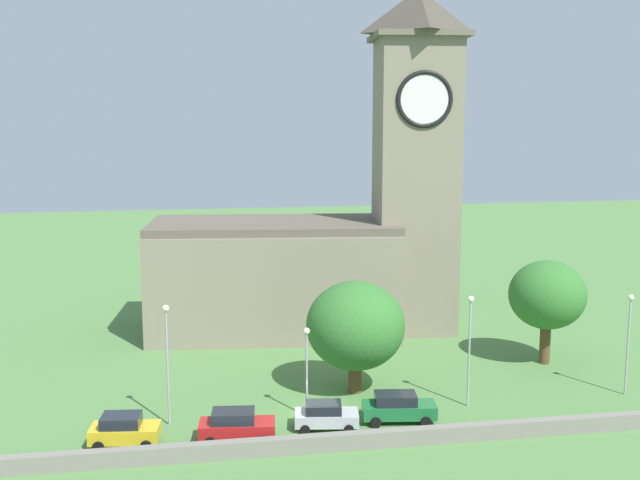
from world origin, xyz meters
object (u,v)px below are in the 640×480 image
Objects in this scene: car_yellow at (124,430)px; car_green at (398,407)px; streetlamp_west_mid at (167,347)px; tree_churchyard at (355,326)px; streetlamp_central at (307,356)px; tree_riverside_east at (547,295)px; streetlamp_east_mid at (470,334)px; car_silver at (326,415)px; car_red at (236,426)px; church at (327,233)px; streetlamp_east_end at (629,329)px.

car_green is at bearing 2.47° from car_yellow.
tree_churchyard reaches higher than streetlamp_west_mid.
tree_churchyard is at bearing 43.70° from streetlamp_central.
tree_riverside_east reaches higher than streetlamp_west_mid.
streetlamp_east_mid is at bearing -140.38° from tree_riverside_east.
car_green is (4.82, 0.31, 0.10)m from car_silver.
car_red is 0.97× the size of car_green.
car_yellow is at bearing -157.47° from tree_churchyard.
streetlamp_east_end is (17.86, -20.17, -4.20)m from church.
tree_riverside_east is (15.38, -12.63, -3.47)m from church.
church reaches higher than car_yellow.
car_yellow is 17.36m from tree_churchyard.
tree_riverside_east reaches higher than car_green.
car_red is at bearing -4.22° from car_yellow.
streetlamp_west_mid is 0.95× the size of tree_riverside_east.
church is 21.60m from streetlamp_east_mid.
tree_riverside_east is at bearing 20.64° from streetlamp_central.
car_yellow is at bearing -167.49° from streetlamp_central.
car_silver is 0.58× the size of streetlamp_east_end.
car_silver is 0.55× the size of streetlamp_east_mid.
streetlamp_central is 22.94m from streetlamp_east_end.
tree_churchyard is at bearing 105.57° from car_green.
streetlamp_east_end is at bearing 0.87° from streetlamp_east_mid.
car_yellow is 0.56× the size of streetlamp_east_mid.
streetlamp_east_end is at bearing 0.39° from streetlamp_central.
church is 3.66× the size of tree_riverside_east.
car_red is 0.66× the size of streetlamp_east_end.
car_yellow is 0.53× the size of tree_churchyard.
church is 3.86× the size of streetlamp_west_mid.
streetlamp_west_mid is at bearing -163.76° from tree_churchyard.
streetlamp_east_mid is at bearing 11.59° from car_silver.
streetlamp_east_mid is (20.03, -0.15, -0.11)m from streetlamp_west_mid.
streetlamp_west_mid is at bearing 167.07° from car_silver.
streetlamp_east_mid is at bearing 18.32° from car_green.
streetlamp_west_mid reaches higher than car_red.
streetlamp_east_end is at bearing -71.78° from tree_riverside_east.
streetlamp_central is (8.91, -0.13, -1.07)m from streetlamp_west_mid.
church is at bearing 67.06° from car_red.
streetlamp_west_mid reaches higher than streetlamp_east_end.
streetlamp_east_end is (11.81, 0.18, -0.24)m from streetlamp_east_mid.
car_green is (0.64, -22.14, -8.09)m from church.
streetlamp_central is at bearing 32.26° from car_red.
car_silver is at bearing -118.07° from tree_churchyard.
streetlamp_west_mid is at bearing 172.43° from car_green.
church is 29.39m from car_yellow.
car_yellow is (-16.58, -22.88, -8.08)m from church.
car_yellow is 12.41m from car_silver.
streetlamp_east_end is (27.75, 3.21, 3.87)m from car_red.
tree_riverside_east is at bearing 23.04° from car_red.
church is 26.64m from car_red.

